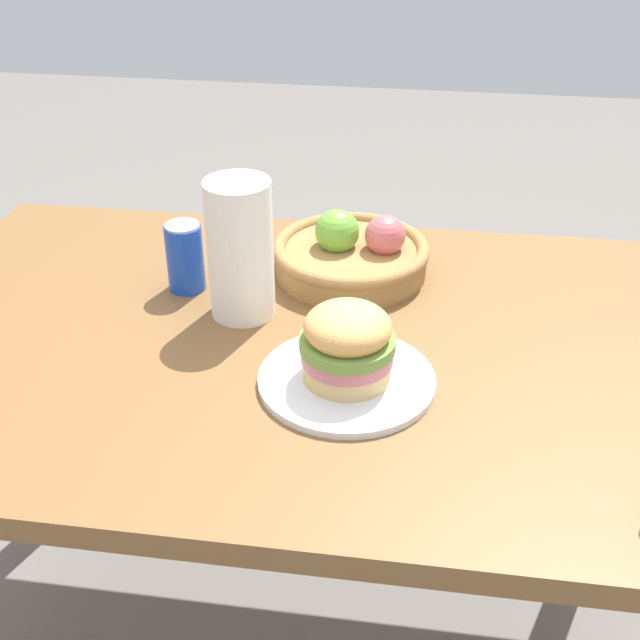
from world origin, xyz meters
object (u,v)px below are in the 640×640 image
Objects in this scene: plate at (347,380)px; fruit_basket at (352,253)px; sandwich at (347,343)px; paper_towel_roll at (240,250)px; soda_can at (185,257)px.

fruit_basket is (-0.03, 0.35, 0.03)m from plate.
sandwich is 0.27m from paper_towel_roll.
sandwich is at bearing -84.76° from fruit_basket.
fruit_basket reaches higher than plate.
paper_towel_roll reaches higher than fruit_basket.
fruit_basket is at bearing 19.28° from soda_can.
soda_can is 0.53× the size of paper_towel_roll.
paper_towel_roll reaches higher than plate.
soda_can is at bearing -160.72° from fruit_basket.
sandwich is 0.49× the size of fruit_basket.
sandwich is 0.59× the size of paper_towel_roll.
fruit_basket is at bearing 95.24° from plate.
sandwich is (0.00, 0.00, 0.07)m from plate.
plate is 1.89× the size of sandwich.
fruit_basket is at bearing 95.24° from sandwich.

